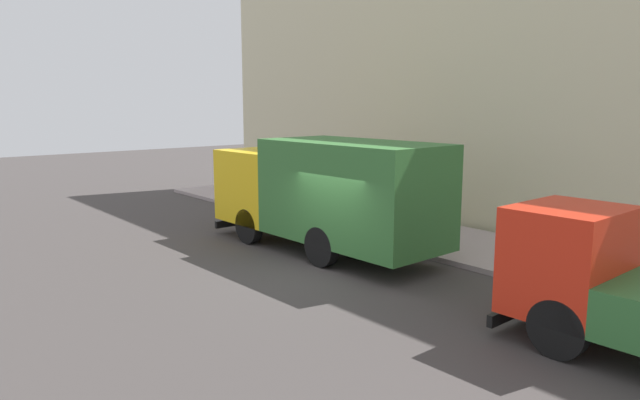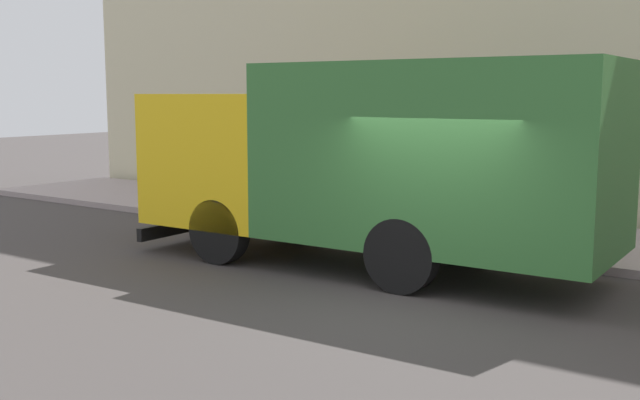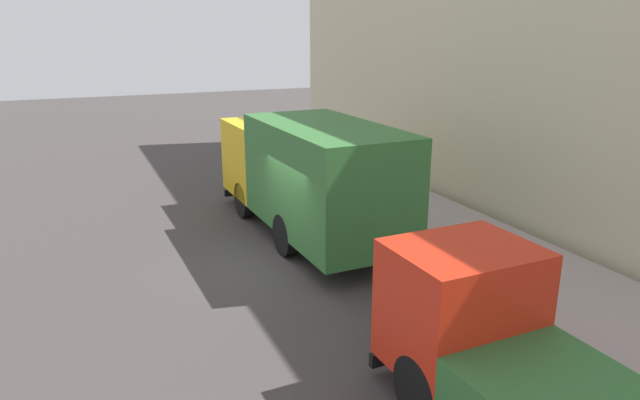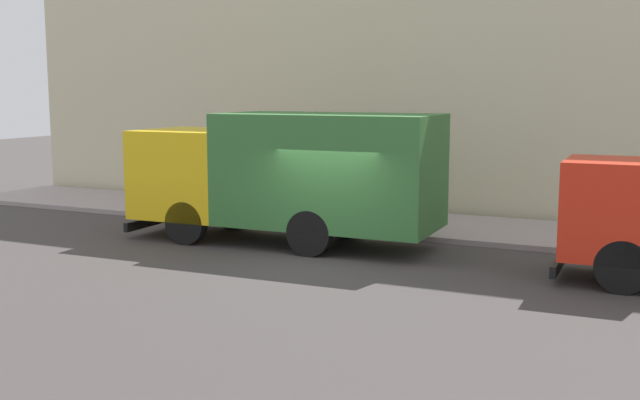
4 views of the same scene
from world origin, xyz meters
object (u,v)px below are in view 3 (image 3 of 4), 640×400
at_px(pedestrian_walking, 383,158).
at_px(traffic_cone_orange, 328,177).
at_px(small_flatbed_truck, 520,369).
at_px(street_sign_post, 379,173).
at_px(large_utility_truck, 308,172).

height_order(pedestrian_walking, traffic_cone_orange, pedestrian_walking).
xyz_separation_m(small_flatbed_truck, street_sign_post, (2.73, 8.72, 0.46)).
xyz_separation_m(pedestrian_walking, traffic_cone_orange, (-2.05, 0.31, -0.55)).
bearing_deg(pedestrian_walking, large_utility_truck, 55.07).
bearing_deg(small_flatbed_truck, traffic_cone_orange, 75.37).
xyz_separation_m(large_utility_truck, street_sign_post, (2.09, -0.25, -0.17)).
xyz_separation_m(small_flatbed_truck, traffic_cone_orange, (3.12, 13.03, -0.70)).
height_order(small_flatbed_truck, traffic_cone_orange, small_flatbed_truck).
height_order(large_utility_truck, traffic_cone_orange, large_utility_truck).
height_order(large_utility_truck, pedestrian_walking, large_utility_truck).
xyz_separation_m(large_utility_truck, pedestrian_walking, (4.53, 3.76, -0.79)).
distance_m(small_flatbed_truck, street_sign_post, 9.15).
xyz_separation_m(large_utility_truck, traffic_cone_orange, (2.48, 4.07, -1.34)).
relative_size(pedestrian_walking, traffic_cone_orange, 2.49).
xyz_separation_m(large_utility_truck, small_flatbed_truck, (-0.64, -8.96, -0.64)).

